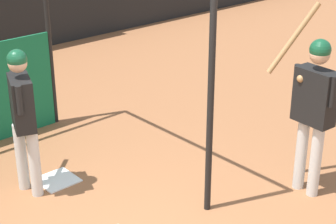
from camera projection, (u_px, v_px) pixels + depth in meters
name	position (u px, v px, depth m)	size (l,w,h in m)	color
home_plate	(57.00, 180.00, 6.74)	(0.44, 0.44, 0.02)	white
player_batter	(21.00, 109.00, 6.13)	(0.57, 0.94, 1.86)	silver
player_waiting	(314.00, 102.00, 6.10)	(0.53, 0.81, 2.14)	silver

